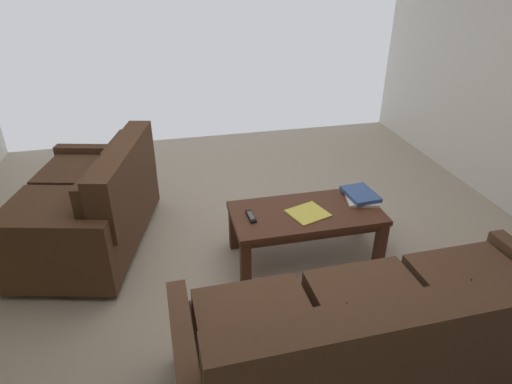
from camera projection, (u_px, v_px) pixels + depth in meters
The scene contains 7 objects.
ground_plane at pixel (257, 269), 3.27m from camera, with size 4.91×5.55×0.01m, color tan.
sofa_main at pixel (383, 339), 2.21m from camera, with size 2.08×0.84×0.82m.
loveseat_near at pixel (90, 205), 3.37m from camera, with size 1.16×1.51×0.85m.
coffee_table at pixel (306, 219), 3.25m from camera, with size 1.11×0.55×0.40m.
book_stack at pixel (361, 195), 3.37m from camera, with size 0.29×0.34×0.05m.
tv_remote at pixel (251, 216), 3.13m from camera, with size 0.05×0.16×0.02m.
loose_magazine at pixel (308, 213), 3.18m from camera, with size 0.24×0.26×0.01m, color #E0CC4C.
Camera 1 is at (0.58, 2.53, 2.07)m, focal length 30.60 mm.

